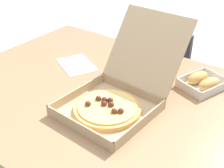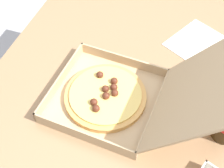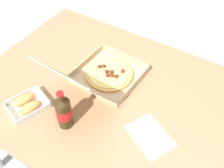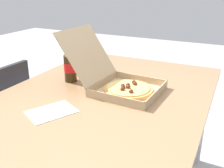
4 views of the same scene
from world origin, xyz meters
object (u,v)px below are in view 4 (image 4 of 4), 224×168
at_px(pizza_box_open, 120,82).
at_px(bread_side_box, 86,66).
at_px(paper_menu, 52,112).
at_px(cola_bottle, 70,66).
at_px(dipping_sauce_cup, 93,54).

distance_m(pizza_box_open, bread_side_box, 0.42).
bearing_deg(bread_side_box, paper_menu, -163.89).
xyz_separation_m(cola_bottle, dipping_sauce_cup, (0.57, 0.18, -0.08)).
height_order(paper_menu, dipping_sauce_cup, dipping_sauce_cup).
xyz_separation_m(pizza_box_open, cola_bottle, (0.00, 0.33, 0.05)).
distance_m(bread_side_box, dipping_sauce_cup, 0.38).
relative_size(bread_side_box, paper_menu, 1.09).
bearing_deg(paper_menu, cola_bottle, 48.71).
bearing_deg(bread_side_box, dipping_sauce_cup, 23.67).
height_order(bread_side_box, cola_bottle, cola_bottle).
relative_size(cola_bottle, dipping_sauce_cup, 4.00).
relative_size(pizza_box_open, bread_side_box, 2.35).
height_order(pizza_box_open, dipping_sauce_cup, pizza_box_open).
bearing_deg(dipping_sauce_cup, pizza_box_open, -138.80).
distance_m(pizza_box_open, paper_menu, 0.41).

